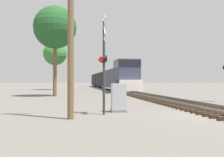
{
  "coord_description": "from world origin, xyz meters",
  "views": [
    {
      "loc": [
        -7.0,
        -11.14,
        1.58
      ],
      "look_at": [
        -3.82,
        9.91,
        1.77
      ],
      "focal_mm": 42.0,
      "sensor_mm": 36.0,
      "label": 1
    }
  ],
  "objects": [
    {
      "name": "crossing_signal_near",
      "position": [
        -5.57,
        1.07,
        2.54
      ],
      "size": [
        0.32,
        1.0,
        4.57
      ],
      "rotation": [
        0.0,
        0.0,
        -1.57
      ],
      "color": "#333333",
      "rests_on": "ground"
    },
    {
      "name": "tree_far_right",
      "position": [
        -8.79,
        16.19,
        7.03
      ],
      "size": [
        4.38,
        4.38,
        9.26
      ],
      "color": "brown",
      "rests_on": "ground"
    },
    {
      "name": "utility_pole",
      "position": [
        -7.08,
        -0.22,
        4.71
      ],
      "size": [
        1.8,
        0.26,
        9.12
      ],
      "color": "brown",
      "rests_on": "ground"
    },
    {
      "name": "tree_mid_background",
      "position": [
        -10.07,
        36.01,
        6.31
      ],
      "size": [
        4.15,
        4.15,
        8.48
      ],
      "color": "brown",
      "rests_on": "ground"
    },
    {
      "name": "freight_train",
      "position": [
        0.0,
        42.42,
        1.83
      ],
      "size": [
        2.87,
        48.48,
        4.32
      ],
      "color": "#33384C",
      "rests_on": "ground"
    },
    {
      "name": "relay_cabinet",
      "position": [
        -4.69,
        1.96,
        0.71
      ],
      "size": [
        0.79,
        0.56,
        1.45
      ],
      "color": "slate",
      "rests_on": "ground"
    }
  ]
}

